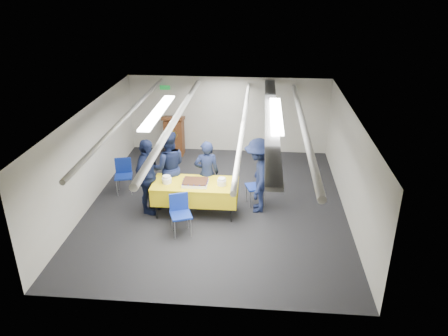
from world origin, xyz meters
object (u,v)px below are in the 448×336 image
Objects in this scene: sailor_a at (207,173)px; sailor_d at (258,176)px; serving_table at (195,191)px; sailor_b at (168,167)px; chair_near at (180,210)px; podium at (174,135)px; chair_right at (259,183)px; chair_left at (123,172)px; sheet_cake at (195,182)px; sailor_c at (147,177)px.

sailor_a is 1.22m from sailor_d.
sailor_b is at bearing 143.31° from serving_table.
sailor_a is at bearing 72.00° from chair_near.
podium is 0.71× the size of sailor_d.
podium is 0.78× the size of sailor_a.
chair_right is 1.26m from sailor_a.
sailor_d is at bearing -11.28° from chair_left.
sailor_b is 1.01× the size of sailor_d.
chair_near is 1.37m from sailor_a.
chair_near is (-0.23, -0.74, -0.29)m from sheet_cake.
sailor_a is at bearing -98.72° from sailor_d.
chair_left is 0.49× the size of sailor_c.
serving_table is at bearing -76.52° from sailor_c.
sailor_b is at bearing 140.28° from sheet_cake.
sailor_c is at bearing -47.77° from chair_left.
serving_table is 0.27m from sheet_cake.
sailor_b is at bearing -178.50° from chair_right.
chair_left is 0.54× the size of sailor_a.
sailor_a is 0.91× the size of sailor_d.
sailor_a reaches higher than serving_table.
sailor_b is at bearing -20.91° from sailor_c.
podium is 3.00m from sailor_b.
sailor_b reaches higher than sheet_cake.
sailor_a is 1.38m from sailor_c.
chair_near is 0.49× the size of sailor_c.
podium is at bearing 108.17° from sheet_cake.
sailor_a is at bearing -65.84° from podium.
sheet_cake is at bearing -154.82° from chair_right.
serving_table is 1.54× the size of podium.
chair_near is at bearing -104.53° from serving_table.
serving_table is 1.47m from sailor_d.
sailor_c is at bearing 41.33° from sailor_b.
sailor_b is at bearing -81.58° from podium.
sheet_cake is 0.32× the size of sailor_b.
chair_left is at bearing -107.46° from podium.
chair_right is (1.41, 0.66, -0.29)m from sheet_cake.
sailor_b is (-2.15, -0.06, 0.36)m from chair_right.
sailor_d is at bearing 157.68° from sailor_b.
sailor_d reaches higher than chair_left.
sheet_cake is 2.24m from chair_left.
podium is 0.70× the size of sailor_b.
sailor_c is (-1.10, 0.05, 0.07)m from sheet_cake.
sheet_cake is at bearing -78.48° from serving_table.
serving_table is 0.84m from chair_near.
sailor_a is (0.20, 0.46, 0.24)m from serving_table.
sailor_b reaches higher than sailor_a.
sailor_a is at bearing 66.22° from serving_table.
chair_left is (-1.75, 1.76, 0.00)m from chair_near.
sailor_c is (0.88, -0.96, 0.35)m from chair_left.
podium is at bearing 13.64° from sailor_c.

